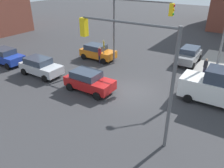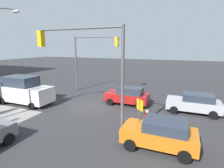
{
  "view_description": "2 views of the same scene",
  "coord_description": "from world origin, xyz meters",
  "views": [
    {
      "loc": [
        7.08,
        -13.82,
        8.42
      ],
      "look_at": [
        -0.25,
        -2.45,
        1.63
      ],
      "focal_mm": 35.0,
      "sensor_mm": 36.0,
      "label": 1
    },
    {
      "loc": [
        -7.53,
        13.51,
        5.39
      ],
      "look_at": [
        -1.75,
        -0.7,
        2.06
      ],
      "focal_mm": 28.0,
      "sensor_mm": 36.0,
      "label": 2
    }
  ],
  "objects": [
    {
      "name": "ground_plane",
      "position": [
        0.0,
        0.0,
        0.0
      ],
      "size": [
        120.0,
        120.0,
        0.0
      ],
      "primitive_type": "plane",
      "color": "#333335"
    },
    {
      "name": "traffic_signal_nw_corner",
      "position": [
        -2.22,
        4.5,
        4.66
      ],
      "size": [
        5.93,
        0.36,
        6.5
      ],
      "color": "#59595B",
      "rests_on": "ground"
    },
    {
      "name": "traffic_signal_se_corner",
      "position": [
        2.35,
        -4.5,
        4.64
      ],
      "size": [
        5.61,
        0.36,
        6.5
      ],
      "color": "#59595B",
      "rests_on": "ground"
    },
    {
      "name": "warning_sign_two_way",
      "position": [
        -5.4,
        3.98,
        1.64
      ],
      "size": [
        0.48,
        0.48,
        2.4
      ],
      "color": "#4C4C4C",
      "rests_on": "ground"
    },
    {
      "name": "sedan_orange",
      "position": [
        -6.7,
        4.62,
        0.84
      ],
      "size": [
        3.88,
        2.02,
        1.62
      ],
      "color": "orange",
      "rests_on": "ground"
    },
    {
      "name": "coupe_red",
      "position": [
        -2.96,
        -1.67,
        0.84
      ],
      "size": [
        3.99,
        2.02,
        1.62
      ],
      "color": "#B21919",
      "rests_on": "ground"
    },
    {
      "name": "hatchback_silver",
      "position": [
        -8.63,
        -1.66,
        0.84
      ],
      "size": [
        4.12,
        2.02,
        1.62
      ],
      "color": "#B7BABF",
      "rests_on": "ground"
    },
    {
      "name": "van_white_delivery",
      "position": [
        6.22,
        1.8,
        1.28
      ],
      "size": [
        5.4,
        2.32,
        2.62
      ],
      "color": "white",
      "rests_on": "ground"
    },
    {
      "name": "pedestrian_walking_north",
      "position": [
        -5.8,
        3.8,
        0.92
      ],
      "size": [
        0.36,
        0.36,
        1.75
      ],
      "rotation": [
        0.0,
        0.0,
        0.62
      ],
      "color": "maroon",
      "rests_on": "ground"
    }
  ]
}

